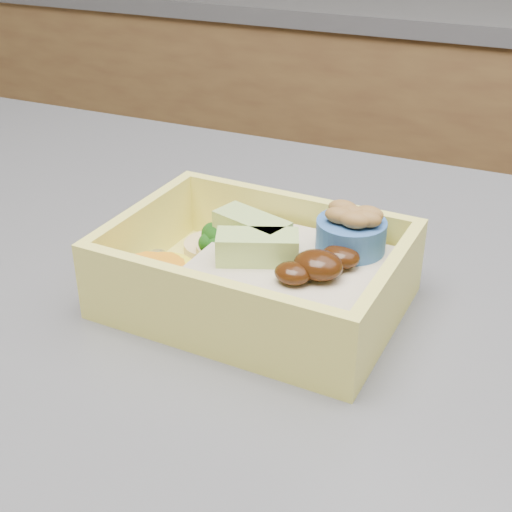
% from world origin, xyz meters
% --- Properties ---
extents(bento_box, '(0.17, 0.13, 0.06)m').
position_xyz_m(bento_box, '(-0.04, 0.05, 0.94)').
color(bento_box, '#FFF269').
rests_on(bento_box, island).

